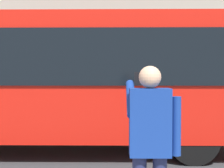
{
  "coord_description": "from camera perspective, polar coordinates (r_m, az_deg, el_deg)",
  "views": [
    {
      "loc": [
        0.06,
        7.38,
        1.77
      ],
      "look_at": [
        0.18,
        0.08,
        1.54
      ],
      "focal_mm": 50.84,
      "sensor_mm": 36.0,
      "label": 1
    }
  ],
  "objects": [
    {
      "name": "red_bus",
      "position": [
        7.43,
        -10.92,
        1.1
      ],
      "size": [
        9.05,
        2.54,
        3.08
      ],
      "color": "red",
      "rests_on": "ground_plane"
    },
    {
      "name": "ground_plane",
      "position": [
        7.59,
        1.36,
        -11.69
      ],
      "size": [
        60.0,
        60.0,
        0.0
      ],
      "primitive_type": "plane",
      "color": "#38383A"
    },
    {
      "name": "pedestrian_photographer",
      "position": [
        3.18,
        6.86,
        -9.61
      ],
      "size": [
        0.53,
        0.52,
        1.7
      ],
      "color": "#1E2347",
      "rests_on": "sidewalk_curb"
    }
  ]
}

